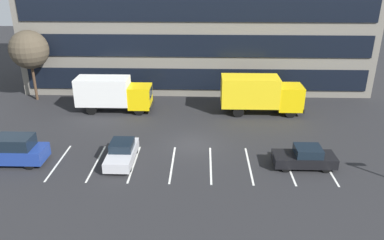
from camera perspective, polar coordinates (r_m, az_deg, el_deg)
name	(u,v)px	position (r m, az deg, el deg)	size (l,w,h in m)	color
ground_plane	(193,144)	(30.50, 0.11, -3.72)	(120.00, 120.00, 0.00)	#262628
office_building	(197,5)	(45.48, 0.79, 16.96)	(37.94, 12.50, 18.00)	slate
lot_markings	(191,164)	(27.63, -0.08, -6.73)	(19.74, 5.40, 0.01)	silver
box_truck_yellow_all	(260,93)	(36.68, 10.25, 4.04)	(7.86, 2.60, 3.64)	yellow
box_truck_yellow	(113,93)	(37.44, -11.92, 4.07)	(7.33, 2.43, 3.40)	yellow
suv_navy	(13,150)	(30.24, -25.41, -4.18)	(4.72, 2.00, 2.13)	navy
sedan_black	(305,157)	(28.18, 16.71, -5.45)	(4.38, 1.83, 1.57)	black
sedan_silver	(122,152)	(28.15, -10.56, -4.86)	(1.82, 4.36, 1.56)	silver
bare_tree	(29,50)	(42.39, -23.44, 9.73)	(3.92, 3.92, 7.36)	#473323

